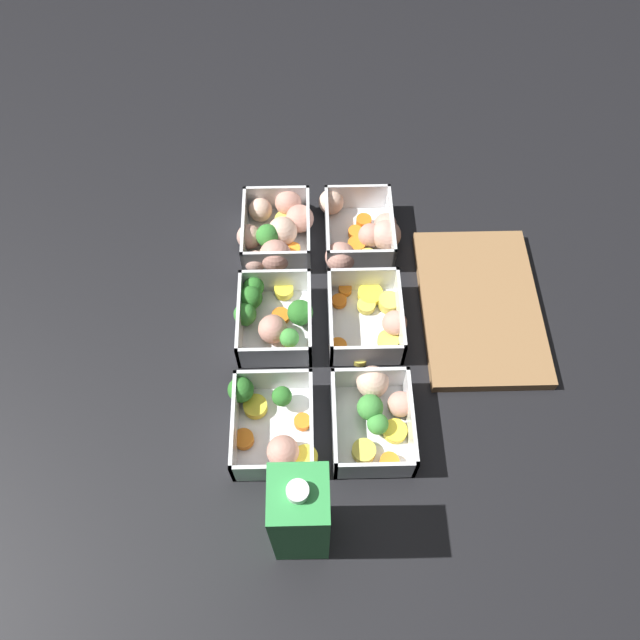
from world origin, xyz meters
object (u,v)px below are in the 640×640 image
at_px(container_near_right, 272,426).
at_px(container_far_right, 376,413).
at_px(container_near_center, 273,317).
at_px(container_far_left, 360,233).
at_px(container_near_left, 277,231).
at_px(container_far_center, 370,319).
at_px(juice_carton, 300,515).

distance_m(container_near_right, container_far_right, 0.14).
relative_size(container_near_right, container_far_right, 0.86).
distance_m(container_near_center, container_far_left, 0.21).
distance_m(container_near_center, container_far_right, 0.21).
bearing_deg(container_near_left, container_far_left, 87.64).
distance_m(container_far_left, container_far_right, 0.31).
bearing_deg(container_far_right, container_near_right, -83.84).
relative_size(container_near_left, container_near_center, 1.10).
distance_m(container_near_right, container_far_center, 0.22).
relative_size(container_near_left, container_far_left, 0.98).
distance_m(container_near_left, container_near_center, 0.16).
bearing_deg(juice_carton, container_far_center, 160.97).
xyz_separation_m(container_far_left, juice_carton, (0.47, -0.10, 0.07)).
bearing_deg(container_far_right, juice_carton, -34.04).
distance_m(container_far_left, container_far_center, 0.16).
height_order(container_near_right, container_far_left, same).
xyz_separation_m(container_near_left, container_far_center, (0.17, 0.14, -0.01)).
bearing_deg(container_far_center, container_near_left, -138.91).
height_order(container_near_center, container_far_center, same).
bearing_deg(container_near_left, container_near_right, -0.33).
xyz_separation_m(container_near_right, container_far_left, (-0.33, 0.14, 0.00)).
bearing_deg(juice_carton, container_far_left, 167.98).
bearing_deg(container_far_left, container_near_right, -22.96).
distance_m(container_near_center, juice_carton, 0.32).
bearing_deg(container_far_center, container_near_center, -91.15).
height_order(container_near_center, juice_carton, juice_carton).
bearing_deg(container_far_right, container_far_left, -179.24).
xyz_separation_m(container_far_left, container_far_center, (0.16, 0.01, -0.01)).
bearing_deg(container_near_right, container_far_right, 96.16).
distance_m(container_near_left, container_far_left, 0.14).
bearing_deg(juice_carton, container_near_center, -172.32).
xyz_separation_m(container_far_right, juice_carton, (0.15, -0.10, 0.07)).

